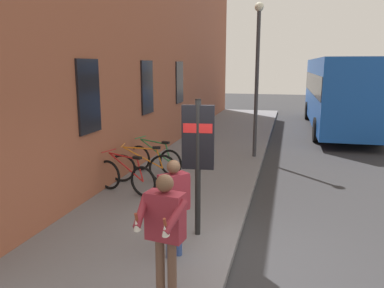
% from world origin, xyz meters
% --- Properties ---
extents(ground, '(60.00, 60.00, 0.00)m').
position_xyz_m(ground, '(6.00, -1.00, 0.00)').
color(ground, '#2D2D30').
extents(sidewalk_pavement, '(24.00, 3.50, 0.12)m').
position_xyz_m(sidewalk_pavement, '(8.00, 1.75, 0.06)').
color(sidewalk_pavement, slate).
rests_on(sidewalk_pavement, ground).
extents(station_facade, '(22.00, 0.65, 8.13)m').
position_xyz_m(station_facade, '(8.99, 3.80, 4.06)').
color(station_facade, '#9E563D').
rests_on(station_facade, ground).
extents(bicycle_far_end, '(0.65, 1.71, 0.97)m').
position_xyz_m(bicycle_far_end, '(2.42, 2.88, 0.51)').
color(bicycle_far_end, black).
rests_on(bicycle_far_end, sidewalk_pavement).
extents(bicycle_end_of_row, '(0.58, 1.73, 0.97)m').
position_xyz_m(bicycle_end_of_row, '(3.33, 2.82, 0.51)').
color(bicycle_end_of_row, black).
rests_on(bicycle_end_of_row, sidewalk_pavement).
extents(bicycle_beside_lamp, '(0.64, 1.72, 0.97)m').
position_xyz_m(bicycle_beside_lamp, '(4.19, 2.79, 0.51)').
color(bicycle_beside_lamp, black).
rests_on(bicycle_beside_lamp, sidewalk_pavement).
extents(transit_info_sign, '(0.14, 0.56, 2.40)m').
position_xyz_m(transit_info_sign, '(0.68, 0.72, 1.72)').
color(transit_info_sign, black).
rests_on(transit_info_sign, sidewalk_pavement).
extents(city_bus, '(10.53, 2.76, 3.35)m').
position_xyz_m(city_bus, '(13.85, -3.00, 1.92)').
color(city_bus, '#1951B2').
rests_on(city_bus, ground).
extents(pedestrian_near_bus, '(0.48, 0.46, 1.56)m').
position_xyz_m(pedestrian_near_bus, '(-0.19, 0.89, 1.07)').
color(pedestrian_near_bus, '#334C8C').
rests_on(pedestrian_near_bus, sidewalk_pavement).
extents(tourist_with_hotdogs, '(0.62, 0.63, 1.65)m').
position_xyz_m(tourist_with_hotdogs, '(-1.27, 0.68, 1.14)').
color(tourist_with_hotdogs, brown).
rests_on(tourist_with_hotdogs, sidewalk_pavement).
extents(street_lamp, '(0.28, 0.28, 4.82)m').
position_xyz_m(street_lamp, '(6.86, 0.30, 3.00)').
color(street_lamp, '#333338').
rests_on(street_lamp, sidewalk_pavement).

